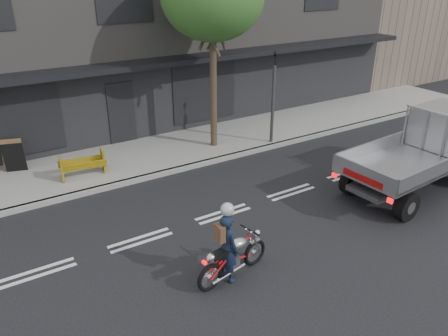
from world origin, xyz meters
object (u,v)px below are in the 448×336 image
(motorcycle, at_px, (233,256))
(rider, at_px, (227,248))
(flatbed_ute, at_px, (441,140))
(construction_barrier, at_px, (84,167))
(traffic_light_pole, at_px, (273,103))
(sandwich_board, at_px, (14,158))

(motorcycle, distance_m, rider, 0.32)
(flatbed_ute, bearing_deg, construction_barrier, 145.42)
(motorcycle, relative_size, construction_barrier, 1.41)
(motorcycle, bearing_deg, traffic_light_pole, 36.68)
(motorcycle, height_order, flatbed_ute, flatbed_ute)
(flatbed_ute, xyz_separation_m, construction_barrier, (-9.40, 5.61, -0.80))
(traffic_light_pole, distance_m, rider, 8.00)
(rider, distance_m, sandwich_board, 8.43)
(traffic_light_pole, distance_m, flatbed_ute, 5.68)
(motorcycle, xyz_separation_m, flatbed_ute, (7.98, 0.65, 0.82))
(motorcycle, relative_size, rider, 1.22)
(rider, bearing_deg, flatbed_ute, -95.29)
(motorcycle, bearing_deg, construction_barrier, 92.89)
(motorcycle, xyz_separation_m, construction_barrier, (-1.42, 6.26, 0.02))
(flatbed_ute, distance_m, construction_barrier, 10.97)
(motorcycle, distance_m, flatbed_ute, 8.05)
(traffic_light_pole, relative_size, sandwich_board, 3.50)
(rider, distance_m, construction_barrier, 6.39)
(motorcycle, bearing_deg, sandwich_board, 102.12)
(flatbed_ute, bearing_deg, rider, -179.17)
(construction_barrier, bearing_deg, traffic_light_pole, -4.68)
(traffic_light_pole, distance_m, motorcycle, 7.93)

